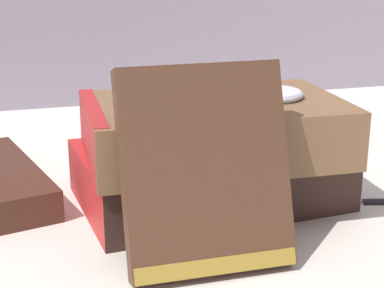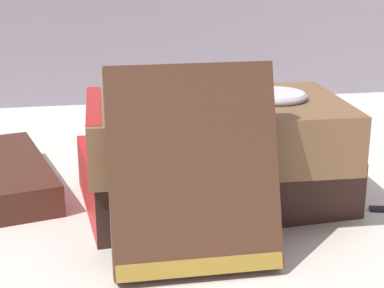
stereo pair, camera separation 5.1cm
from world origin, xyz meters
The scene contains 5 objects.
ground_plane centered at (0.00, 0.00, 0.00)m, with size 3.00×3.00×0.00m, color silver.
book_flat_bottom centered at (0.02, 0.02, 0.02)m, with size 0.24×0.16×0.05m.
book_flat_top centered at (0.01, 0.00, 0.07)m, with size 0.22×0.14×0.05m.
book_leaning_front centered at (-0.02, -0.09, 0.07)m, with size 0.12×0.07×0.15m.
pocket_watch centered at (0.07, 0.00, 0.10)m, with size 0.06×0.06×0.01m.
Camera 1 is at (-0.14, -0.50, 0.23)m, focal length 60.00 mm.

